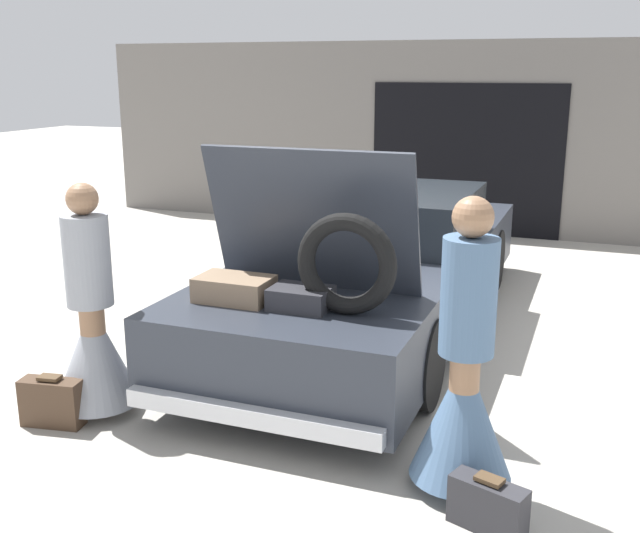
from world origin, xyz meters
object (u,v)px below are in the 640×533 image
(person_right, at_px, (464,389))
(suitcase_beside_left_person, at_px, (52,402))
(car, at_px, (376,266))
(suitcase_beside_right_person, at_px, (488,505))
(person_left, at_px, (93,334))

(person_right, bearing_deg, suitcase_beside_left_person, 95.22)
(car, bearing_deg, suitcase_beside_left_person, -117.70)
(suitcase_beside_left_person, xyz_separation_m, suitcase_beside_right_person, (3.01, -0.15, -0.03))
(person_left, distance_m, person_right, 2.63)
(car, distance_m, suitcase_beside_right_person, 3.36)
(car, relative_size, suitcase_beside_right_person, 12.19)
(person_right, relative_size, suitcase_beside_left_person, 3.89)
(car, xyz_separation_m, suitcase_beside_right_person, (1.53, -2.96, -0.44))
(person_left, xyz_separation_m, person_right, (2.63, -0.08, 0.03))
(person_right, bearing_deg, person_left, 89.04)
(suitcase_beside_right_person, bearing_deg, person_left, 171.13)
(suitcase_beside_left_person, distance_m, suitcase_beside_right_person, 3.01)
(person_left, height_order, suitcase_beside_left_person, person_left)
(suitcase_beside_right_person, bearing_deg, suitcase_beside_left_person, 177.18)
(person_left, xyz_separation_m, suitcase_beside_right_person, (2.85, -0.44, -0.45))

